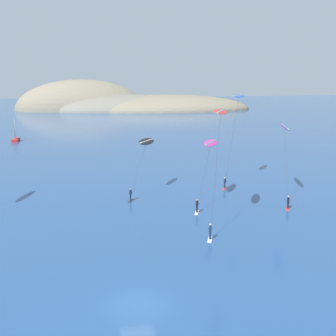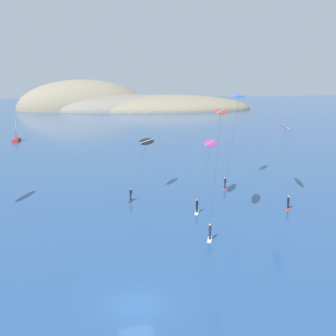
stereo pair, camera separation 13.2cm
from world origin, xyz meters
name	(u,v)px [view 1 (the left image)]	position (x,y,z in m)	size (l,w,h in m)	color
ground_plane	(138,305)	(0.00, 0.00, 0.00)	(600.00, 600.00, 0.00)	navy
headland_island	(122,110)	(17.81, 177.84, 0.00)	(113.28, 45.28, 28.98)	#7A705B
sailboat_far	(16,138)	(-19.00, 83.78, 0.64)	(1.52, 5.90, 5.70)	#B22323
kitesurfer_black	(145,147)	(5.36, 29.62, 6.49)	(5.14, 7.30, 7.59)	#2D2D33
kitesurfer_magenta	(210,149)	(12.77, 23.65, 6.97)	(5.50, 8.14, 7.98)	silver
kitesurfer_purple	(285,133)	(23.00, 23.34, 8.74)	(3.92, 9.26, 9.86)	red
kitesurfer_red	(220,123)	(10.90, 14.57, 11.25)	(4.44, 7.44, 12.66)	silver
kitesurfer_blue	(237,106)	(19.61, 32.13, 11.76)	(5.53, 6.31, 13.47)	red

